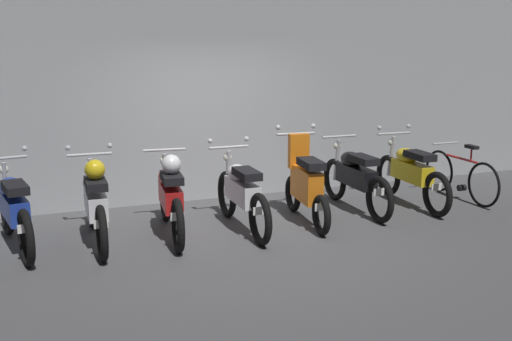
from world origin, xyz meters
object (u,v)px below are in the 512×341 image
object	(u,v)px
motorbike_slot_6	(411,173)
bicycle	(460,176)
motorbike_slot_0	(14,209)
motorbike_slot_1	(95,201)
motorbike_slot_5	(355,177)
motorbike_slot_4	(305,184)
motorbike_slot_2	(170,195)
motorbike_slot_3	(241,193)

from	to	relation	value
motorbike_slot_6	bicycle	world-z (taller)	motorbike_slot_6
motorbike_slot_0	motorbike_slot_1	bearing A→B (deg)	-8.45
motorbike_slot_1	bicycle	distance (m)	5.57
motorbike_slot_6	bicycle	size ratio (longest dim) A/B	1.13
motorbike_slot_5	motorbike_slot_6	distance (m)	0.93
motorbike_slot_4	bicycle	bearing A→B (deg)	5.08
motorbike_slot_0	bicycle	bearing A→B (deg)	0.11
motorbike_slot_1	motorbike_slot_6	xyz separation A→B (m)	(4.62, 0.13, -0.04)
motorbike_slot_6	bicycle	distance (m)	0.95
motorbike_slot_5	bicycle	xyz separation A→B (m)	(1.87, -0.02, -0.13)
motorbike_slot_5	motorbike_slot_6	bearing A→B (deg)	-2.34
motorbike_slot_2	motorbike_slot_5	size ratio (longest dim) A/B	1.00
motorbike_slot_2	motorbike_slot_6	xyz separation A→B (m)	(3.70, 0.15, -0.03)
motorbike_slot_1	motorbike_slot_6	size ratio (longest dim) A/B	1.00
motorbike_slot_0	motorbike_slot_2	world-z (taller)	motorbike_slot_0
motorbike_slot_1	motorbike_slot_6	world-z (taller)	same
motorbike_slot_6	bicycle	xyz separation A→B (m)	(0.94, 0.02, -0.13)
motorbike_slot_1	motorbike_slot_3	bearing A→B (deg)	-3.42
motorbike_slot_1	bicycle	xyz separation A→B (m)	(5.56, 0.15, -0.17)
motorbike_slot_0	motorbike_slot_3	world-z (taller)	same
motorbike_slot_0	motorbike_slot_5	bearing A→B (deg)	0.34
motorbike_slot_0	bicycle	distance (m)	6.50
motorbike_slot_0	motorbike_slot_3	xyz separation A→B (m)	(2.78, -0.25, 0.00)
motorbike_slot_2	motorbike_slot_4	xyz separation A→B (m)	(1.85, -0.08, 0.00)
motorbike_slot_1	motorbike_slot_5	xyz separation A→B (m)	(3.70, 0.17, -0.04)
motorbike_slot_5	motorbike_slot_0	bearing A→B (deg)	-179.66
motorbike_slot_5	bicycle	size ratio (longest dim) A/B	1.13
motorbike_slot_2	bicycle	size ratio (longest dim) A/B	1.13
motorbike_slot_1	motorbike_slot_4	xyz separation A→B (m)	(2.78, -0.10, -0.00)
motorbike_slot_2	motorbike_slot_3	world-z (taller)	motorbike_slot_3
motorbike_slot_1	motorbike_slot_2	bearing A→B (deg)	-1.26
motorbike_slot_2	motorbike_slot_4	distance (m)	1.85
motorbike_slot_3	bicycle	distance (m)	3.73
motorbike_slot_0	motorbike_slot_6	bearing A→B (deg)	-0.11
motorbike_slot_0	bicycle	size ratio (longest dim) A/B	1.12
motorbike_slot_6	bicycle	bearing A→B (deg)	1.39
motorbike_slot_1	motorbike_slot_5	bearing A→B (deg)	2.57
motorbike_slot_5	bicycle	distance (m)	1.87
motorbike_slot_4	bicycle	size ratio (longest dim) A/B	0.97
motorbike_slot_3	motorbike_slot_6	size ratio (longest dim) A/B	1.00
motorbike_slot_4	motorbike_slot_3	bearing A→B (deg)	-179.16
motorbike_slot_6	motorbike_slot_5	bearing A→B (deg)	177.66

